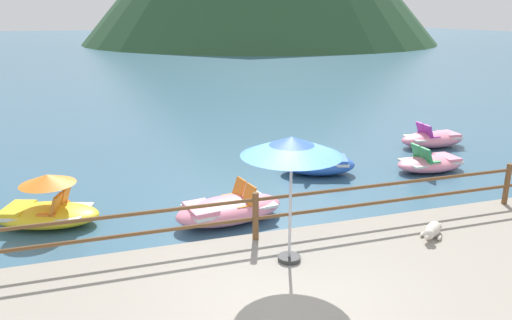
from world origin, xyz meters
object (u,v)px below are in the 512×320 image
pedal_boat_4 (433,139)px  dog_resting (432,230)px  pedal_boat_0 (430,163)px  pedal_boat_3 (318,164)px  beach_umbrella (292,148)px  pedal_boat_1 (46,208)px  pedal_boat_5 (229,209)px

pedal_boat_4 → dog_resting: bearing=-127.1°
pedal_boat_0 → pedal_boat_3: 3.44m
beach_umbrella → pedal_boat_4: beach_umbrella is taller
pedal_boat_1 → pedal_boat_4: (12.48, 3.02, -0.10)m
pedal_boat_5 → pedal_boat_1: bearing=164.9°
dog_resting → pedal_boat_3: pedal_boat_3 is taller
dog_resting → beach_umbrella: bearing=-179.0°
pedal_boat_1 → pedal_boat_3: bearing=11.4°
pedal_boat_0 → pedal_boat_4: pedal_boat_4 is taller
pedal_boat_3 → pedal_boat_4: (5.16, 1.54, -0.02)m
pedal_boat_1 → pedal_boat_4: size_ratio=1.09×
pedal_boat_0 → pedal_boat_4: bearing=52.0°
dog_resting → pedal_boat_3: (0.05, 5.35, -0.22)m
beach_umbrella → dog_resting: size_ratio=2.54×
pedal_boat_3 → beach_umbrella: bearing=-119.4°
dog_resting → pedal_boat_1: size_ratio=0.34×
beach_umbrella → pedal_boat_1: size_ratio=0.85×
pedal_boat_3 → pedal_boat_5: 4.23m
pedal_boat_0 → dog_resting: bearing=-126.6°
pedal_boat_4 → pedal_boat_5: 9.47m
beach_umbrella → pedal_boat_3: 6.57m
beach_umbrella → pedal_boat_4: bearing=40.2°
pedal_boat_0 → pedal_boat_4: (1.82, 2.33, 0.05)m
pedal_boat_1 → pedal_boat_4: 12.84m
beach_umbrella → pedal_boat_1: bearing=137.4°
pedal_boat_4 → beach_umbrella: bearing=-139.8°
dog_resting → pedal_boat_0: 5.69m
pedal_boat_0 → pedal_boat_1: 10.69m
pedal_boat_3 → pedal_boat_5: pedal_boat_3 is taller
pedal_boat_1 → pedal_boat_3: size_ratio=1.06×
pedal_boat_3 → pedal_boat_5: size_ratio=0.91×
pedal_boat_0 → pedal_boat_5: pedal_boat_5 is taller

